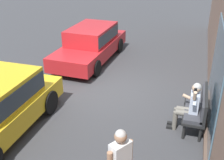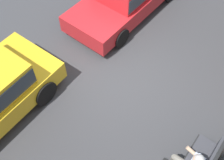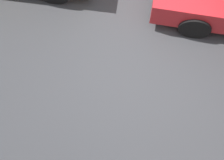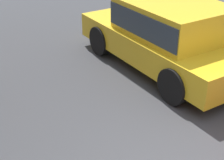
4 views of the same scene
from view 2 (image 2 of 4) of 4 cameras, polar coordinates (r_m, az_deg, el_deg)
name	(u,v)px [view 2 (image 2 of 4)]	position (r m, az deg, el deg)	size (l,w,h in m)	color
ground_plane	(123,76)	(7.90, 2.19, 0.90)	(60.00, 60.00, 0.00)	#38383A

